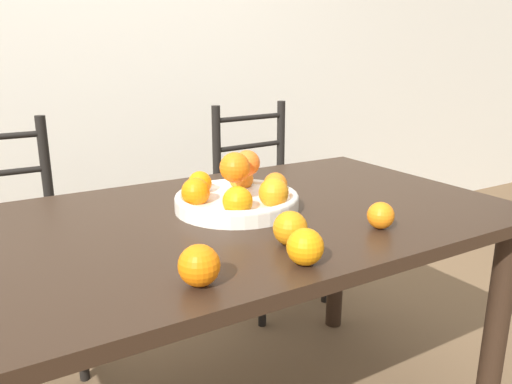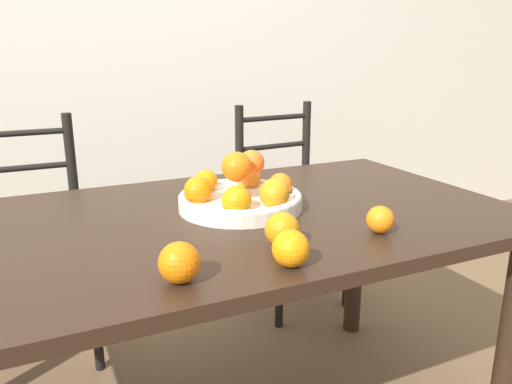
{
  "view_description": "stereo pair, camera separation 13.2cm",
  "coord_description": "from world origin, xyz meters",
  "px_view_note": "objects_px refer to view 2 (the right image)",
  "views": [
    {
      "loc": [
        -0.49,
        -1.16,
        1.18
      ],
      "look_at": [
        0.17,
        -0.07,
        0.82
      ],
      "focal_mm": 35.0,
      "sensor_mm": 36.0,
      "label": 1
    },
    {
      "loc": [
        -0.37,
        -1.22,
        1.18
      ],
      "look_at": [
        0.17,
        -0.07,
        0.82
      ],
      "focal_mm": 35.0,
      "sensor_mm": 36.0,
      "label": 2
    }
  ],
  "objects_px": {
    "fruit_bowl": "(241,194)",
    "chair_left": "(30,246)",
    "orange_loose_0": "(179,263)",
    "orange_loose_2": "(282,229)",
    "orange_loose_3": "(380,220)",
    "chair_right": "(289,208)",
    "orange_loose_1": "(291,248)"
  },
  "relations": [
    {
      "from": "chair_left",
      "to": "chair_right",
      "type": "bearing_deg",
      "value": -0.49
    },
    {
      "from": "orange_loose_1",
      "to": "chair_left",
      "type": "xyz_separation_m",
      "value": [
        -0.5,
        1.14,
        -0.32
      ]
    },
    {
      "from": "orange_loose_2",
      "to": "orange_loose_3",
      "type": "distance_m",
      "value": 0.26
    },
    {
      "from": "chair_right",
      "to": "fruit_bowl",
      "type": "bearing_deg",
      "value": -132.31
    },
    {
      "from": "orange_loose_0",
      "to": "orange_loose_3",
      "type": "xyz_separation_m",
      "value": [
        0.53,
        0.06,
        -0.01
      ]
    },
    {
      "from": "fruit_bowl",
      "to": "orange_loose_0",
      "type": "height_order",
      "value": "fruit_bowl"
    },
    {
      "from": "orange_loose_2",
      "to": "orange_loose_3",
      "type": "xyz_separation_m",
      "value": [
        0.26,
        -0.03,
        -0.01
      ]
    },
    {
      "from": "orange_loose_2",
      "to": "chair_right",
      "type": "xyz_separation_m",
      "value": [
        0.59,
        1.03,
        -0.32
      ]
    },
    {
      "from": "orange_loose_1",
      "to": "orange_loose_3",
      "type": "xyz_separation_m",
      "value": [
        0.3,
        0.08,
        -0.01
      ]
    },
    {
      "from": "orange_loose_0",
      "to": "chair_right",
      "type": "relative_size",
      "value": 0.09
    },
    {
      "from": "orange_loose_0",
      "to": "orange_loose_1",
      "type": "height_order",
      "value": "orange_loose_0"
    },
    {
      "from": "orange_loose_0",
      "to": "chair_right",
      "type": "height_order",
      "value": "chair_right"
    },
    {
      "from": "fruit_bowl",
      "to": "orange_loose_2",
      "type": "xyz_separation_m",
      "value": [
        -0.03,
        -0.3,
        -0.0
      ]
    },
    {
      "from": "orange_loose_2",
      "to": "chair_left",
      "type": "xyz_separation_m",
      "value": [
        -0.54,
        1.03,
        -0.32
      ]
    },
    {
      "from": "fruit_bowl",
      "to": "chair_left",
      "type": "distance_m",
      "value": 0.98
    },
    {
      "from": "orange_loose_0",
      "to": "chair_right",
      "type": "bearing_deg",
      "value": 52.38
    },
    {
      "from": "fruit_bowl",
      "to": "orange_loose_0",
      "type": "bearing_deg",
      "value": -127.7
    },
    {
      "from": "orange_loose_0",
      "to": "chair_left",
      "type": "xyz_separation_m",
      "value": [
        -0.27,
        1.11,
        -0.32
      ]
    },
    {
      "from": "chair_right",
      "to": "orange_loose_3",
      "type": "bearing_deg",
      "value": -111.99
    },
    {
      "from": "fruit_bowl",
      "to": "chair_right",
      "type": "bearing_deg",
      "value": 52.42
    },
    {
      "from": "orange_loose_3",
      "to": "chair_left",
      "type": "xyz_separation_m",
      "value": [
        -0.8,
        1.06,
        -0.32
      ]
    },
    {
      "from": "fruit_bowl",
      "to": "chair_right",
      "type": "distance_m",
      "value": 0.98
    },
    {
      "from": "orange_loose_3",
      "to": "orange_loose_1",
      "type": "bearing_deg",
      "value": -164.53
    },
    {
      "from": "orange_loose_1",
      "to": "orange_loose_0",
      "type": "bearing_deg",
      "value": 173.6
    },
    {
      "from": "orange_loose_2",
      "to": "chair_left",
      "type": "height_order",
      "value": "chair_left"
    },
    {
      "from": "orange_loose_2",
      "to": "chair_left",
      "type": "relative_size",
      "value": 0.09
    },
    {
      "from": "orange_loose_0",
      "to": "chair_left",
      "type": "bearing_deg",
      "value": 103.72
    },
    {
      "from": "orange_loose_2",
      "to": "chair_left",
      "type": "distance_m",
      "value": 1.21
    },
    {
      "from": "orange_loose_0",
      "to": "orange_loose_3",
      "type": "relative_size",
      "value": 1.19
    },
    {
      "from": "fruit_bowl",
      "to": "chair_left",
      "type": "bearing_deg",
      "value": 127.7
    },
    {
      "from": "orange_loose_0",
      "to": "orange_loose_1",
      "type": "distance_m",
      "value": 0.23
    },
    {
      "from": "orange_loose_1",
      "to": "fruit_bowl",
      "type": "bearing_deg",
      "value": 81.22
    }
  ]
}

